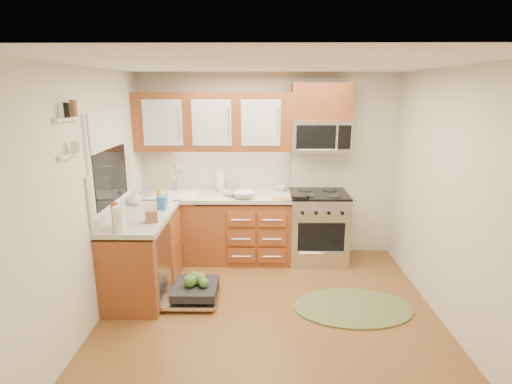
{
  "coord_description": "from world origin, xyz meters",
  "views": [
    {
      "loc": [
        -0.1,
        -3.71,
        2.29
      ],
      "look_at": [
        -0.15,
        0.85,
        1.11
      ],
      "focal_mm": 28.0,
      "sensor_mm": 36.0,
      "label": 1
    }
  ],
  "objects_px": {
    "rug": "(353,307)",
    "bowl_b": "(244,195)",
    "dishwasher": "(192,292)",
    "paper_towel_roll": "(120,219)",
    "cup": "(282,188)",
    "sink": "(175,204)",
    "stock_pot": "(233,189)",
    "cutting_board": "(282,198)",
    "bowl_a": "(232,193)",
    "upper_cabinets": "(213,122)",
    "microwave": "(320,135)",
    "range": "(318,227)",
    "skillet": "(300,196)"
  },
  "relations": [
    {
      "from": "bowl_a",
      "to": "cup",
      "type": "bearing_deg",
      "value": 20.47
    },
    {
      "from": "skillet",
      "to": "paper_towel_roll",
      "type": "bearing_deg",
      "value": -147.44
    },
    {
      "from": "range",
      "to": "rug",
      "type": "xyz_separation_m",
      "value": [
        0.22,
        -1.28,
        -0.46
      ]
    },
    {
      "from": "dishwasher",
      "to": "paper_towel_roll",
      "type": "distance_m",
      "value": 1.18
    },
    {
      "from": "upper_cabinets",
      "to": "skillet",
      "type": "height_order",
      "value": "upper_cabinets"
    },
    {
      "from": "rug",
      "to": "paper_towel_roll",
      "type": "height_order",
      "value": "paper_towel_roll"
    },
    {
      "from": "stock_pot",
      "to": "cutting_board",
      "type": "bearing_deg",
      "value": -22.62
    },
    {
      "from": "paper_towel_roll",
      "to": "bowl_a",
      "type": "relative_size",
      "value": 1.06
    },
    {
      "from": "rug",
      "to": "bowl_a",
      "type": "xyz_separation_m",
      "value": [
        -1.37,
        1.25,
        0.95
      ]
    },
    {
      "from": "skillet",
      "to": "cutting_board",
      "type": "xyz_separation_m",
      "value": [
        -0.22,
        0.04,
        -0.04
      ]
    },
    {
      "from": "range",
      "to": "cutting_board",
      "type": "distance_m",
      "value": 0.71
    },
    {
      "from": "microwave",
      "to": "paper_towel_roll",
      "type": "height_order",
      "value": "microwave"
    },
    {
      "from": "paper_towel_roll",
      "to": "bowl_b",
      "type": "bearing_deg",
      "value": 47.35
    },
    {
      "from": "microwave",
      "to": "bowl_a",
      "type": "distance_m",
      "value": 1.38
    },
    {
      "from": "upper_cabinets",
      "to": "dishwasher",
      "type": "bearing_deg",
      "value": -96.04
    },
    {
      "from": "range",
      "to": "microwave",
      "type": "relative_size",
      "value": 1.25
    },
    {
      "from": "cup",
      "to": "sink",
      "type": "bearing_deg",
      "value": -170.99
    },
    {
      "from": "rug",
      "to": "bowl_a",
      "type": "distance_m",
      "value": 2.08
    },
    {
      "from": "rug",
      "to": "stock_pot",
      "type": "xyz_separation_m",
      "value": [
        -1.37,
        1.34,
        0.97
      ]
    },
    {
      "from": "sink",
      "to": "paper_towel_roll",
      "type": "distance_m",
      "value": 1.48
    },
    {
      "from": "upper_cabinets",
      "to": "cup",
      "type": "distance_m",
      "value": 1.3
    },
    {
      "from": "cutting_board",
      "to": "cup",
      "type": "relative_size",
      "value": 2.33
    },
    {
      "from": "rug",
      "to": "paper_towel_roll",
      "type": "distance_m",
      "value": 2.6
    },
    {
      "from": "cup",
      "to": "microwave",
      "type": "bearing_deg",
      "value": -11.77
    },
    {
      "from": "microwave",
      "to": "bowl_a",
      "type": "relative_size",
      "value": 3.1
    },
    {
      "from": "stock_pot",
      "to": "bowl_b",
      "type": "xyz_separation_m",
      "value": [
        0.16,
        -0.24,
        -0.01
      ]
    },
    {
      "from": "skillet",
      "to": "bowl_b",
      "type": "bearing_deg",
      "value": 174.37
    },
    {
      "from": "sink",
      "to": "dishwasher",
      "type": "xyz_separation_m",
      "value": [
        0.39,
        -1.12,
        -0.7
      ]
    },
    {
      "from": "paper_towel_roll",
      "to": "cup",
      "type": "relative_size",
      "value": 2.28
    },
    {
      "from": "sink",
      "to": "cup",
      "type": "height_order",
      "value": "cup"
    },
    {
      "from": "dishwasher",
      "to": "bowl_a",
      "type": "distance_m",
      "value": 1.45
    },
    {
      "from": "bowl_b",
      "to": "cup",
      "type": "distance_m",
      "value": 0.65
    },
    {
      "from": "range",
      "to": "cup",
      "type": "bearing_deg",
      "value": 155.38
    },
    {
      "from": "bowl_a",
      "to": "bowl_b",
      "type": "height_order",
      "value": "bowl_b"
    },
    {
      "from": "skillet",
      "to": "stock_pot",
      "type": "height_order",
      "value": "stock_pot"
    },
    {
      "from": "microwave",
      "to": "rug",
      "type": "distance_m",
      "value": 2.2
    },
    {
      "from": "sink",
      "to": "cutting_board",
      "type": "bearing_deg",
      "value": -7.96
    },
    {
      "from": "skillet",
      "to": "bowl_a",
      "type": "bearing_deg",
      "value": 165.93
    },
    {
      "from": "upper_cabinets",
      "to": "sink",
      "type": "relative_size",
      "value": 3.31
    },
    {
      "from": "cutting_board",
      "to": "paper_towel_roll",
      "type": "xyz_separation_m",
      "value": [
        -1.66,
        -1.24,
        0.12
      ]
    },
    {
      "from": "stock_pot",
      "to": "bowl_b",
      "type": "relative_size",
      "value": 0.64
    },
    {
      "from": "rug",
      "to": "bowl_b",
      "type": "height_order",
      "value": "bowl_b"
    },
    {
      "from": "sink",
      "to": "rug",
      "type": "bearing_deg",
      "value": -30.54
    },
    {
      "from": "cup",
      "to": "range",
      "type": "bearing_deg",
      "value": -24.62
    },
    {
      "from": "range",
      "to": "paper_towel_roll",
      "type": "xyz_separation_m",
      "value": [
        -2.16,
        -1.45,
        0.58
      ]
    },
    {
      "from": "bowl_b",
      "to": "cup",
      "type": "relative_size",
      "value": 2.52
    },
    {
      "from": "range",
      "to": "skillet",
      "type": "bearing_deg",
      "value": -138.24
    },
    {
      "from": "bowl_b",
      "to": "rug",
      "type": "bearing_deg",
      "value": -42.24
    },
    {
      "from": "dishwasher",
      "to": "bowl_b",
      "type": "height_order",
      "value": "bowl_b"
    },
    {
      "from": "microwave",
      "to": "cutting_board",
      "type": "distance_m",
      "value": 0.97
    }
  ]
}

